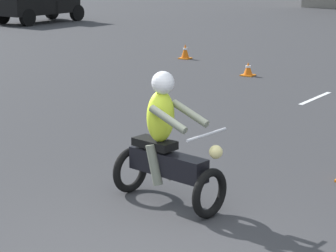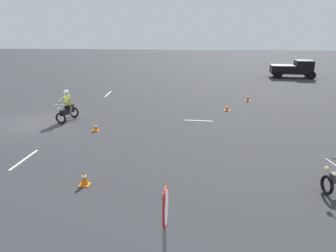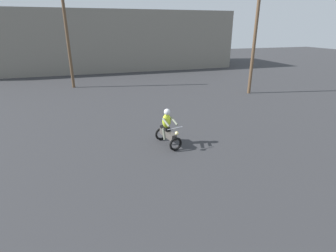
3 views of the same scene
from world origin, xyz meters
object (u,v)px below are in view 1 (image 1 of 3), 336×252
object	(u,v)px
pickup_truck	(40,2)
traffic_cone_far_center	(248,69)
motorcycle_rider_foreground	(166,147)
traffic_cone_far_right	(185,52)

from	to	relation	value
pickup_truck	traffic_cone_far_center	distance (m)	16.17
motorcycle_rider_foreground	traffic_cone_far_right	xyz separation A→B (m)	(-5.83, 10.36, -0.51)
motorcycle_rider_foreground	traffic_cone_far_center	bearing A→B (deg)	-151.46
pickup_truck	traffic_cone_far_right	size ratio (longest dim) A/B	9.61
motorcycle_rider_foreground	traffic_cone_far_center	distance (m)	9.24
pickup_truck	traffic_cone_far_center	size ratio (longest dim) A/B	12.09
motorcycle_rider_foreground	traffic_cone_far_right	size ratio (longest dim) A/B	3.75
pickup_truck	traffic_cone_far_center	world-z (taller)	pickup_truck
traffic_cone_far_right	traffic_cone_far_center	xyz separation A→B (m)	(2.84, -1.64, -0.05)
traffic_cone_far_right	pickup_truck	bearing A→B (deg)	151.95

